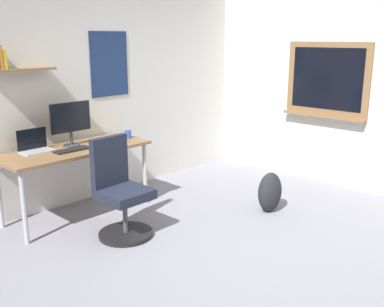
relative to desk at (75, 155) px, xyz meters
name	(u,v)px	position (x,y,z in m)	size (l,w,h in m)	color
ground_plane	(260,264)	(0.45, -2.05, -0.67)	(5.20, 5.20, 0.00)	gray
wall_back	(86,87)	(0.45, 0.40, 0.63)	(5.00, 0.30, 2.60)	silver
desk	(75,155)	(0.00, 0.00, 0.00)	(1.56, 0.64, 0.74)	olive
office_chair	(120,194)	(0.01, -0.73, -0.26)	(0.52, 0.52, 0.95)	black
laptop	(35,146)	(-0.35, 0.15, 0.12)	(0.31, 0.21, 0.23)	#ADAFB5
monitor_primary	(71,121)	(0.04, 0.10, 0.34)	(0.46, 0.17, 0.46)	#38383D
keyboard	(72,150)	(-0.08, -0.08, 0.08)	(0.37, 0.13, 0.02)	black
computer_mouse	(95,144)	(0.20, -0.08, 0.09)	(0.10, 0.06, 0.03)	#262628
coffee_mug	(128,134)	(0.68, -0.03, 0.12)	(0.08, 0.08, 0.09)	#334CA5
backpack	(270,192)	(1.49, -1.43, -0.45)	(0.32, 0.22, 0.44)	#232328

